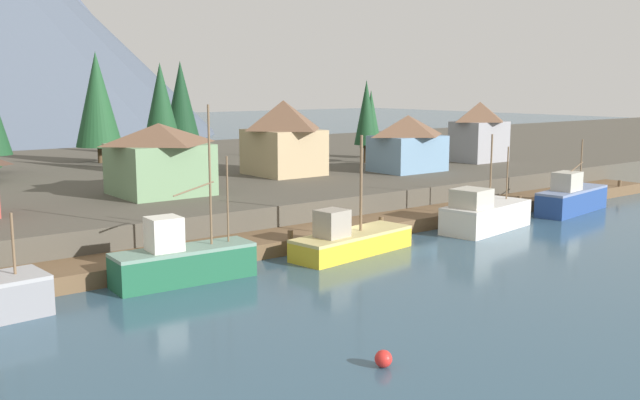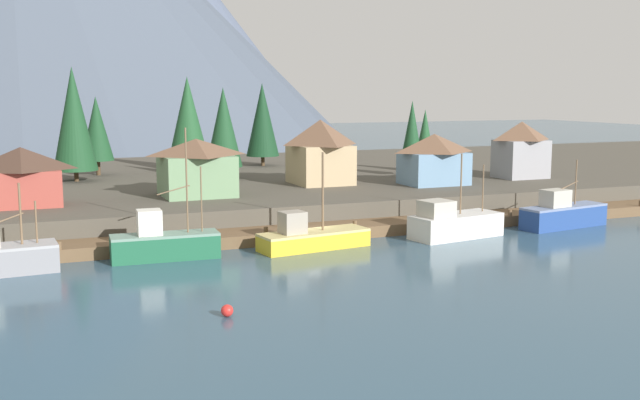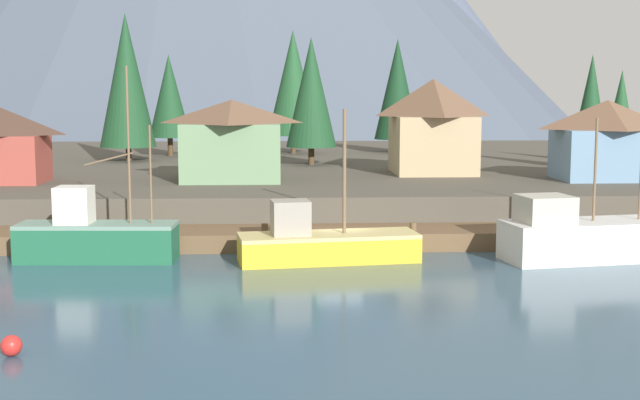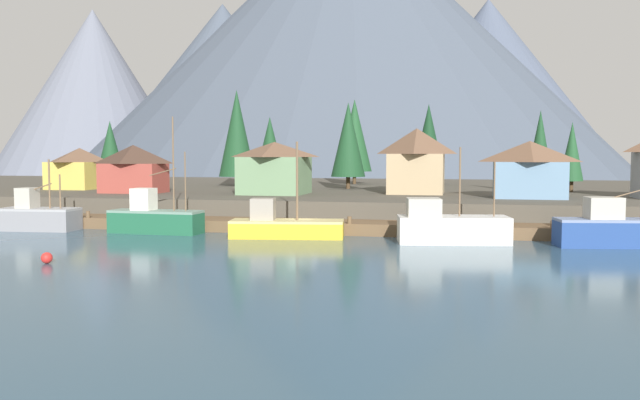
% 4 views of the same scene
% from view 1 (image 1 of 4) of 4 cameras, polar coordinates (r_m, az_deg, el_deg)
% --- Properties ---
extents(ground_plane, '(400.00, 400.00, 1.00)m').
position_cam_1_polar(ground_plane, '(65.33, -9.57, -1.00)').
color(ground_plane, '#335166').
extents(dock, '(80.00, 4.00, 1.60)m').
position_cam_1_polar(dock, '(50.23, 0.16, -2.79)').
color(dock, brown).
rests_on(dock, ground_plane).
extents(shoreline_bank, '(400.00, 56.00, 2.50)m').
position_cam_1_polar(shoreline_bank, '(75.75, -13.90, 1.60)').
color(shoreline_bank, '#4C473D').
rests_on(shoreline_bank, ground_plane).
extents(mountain_far_ridge, '(81.44, 81.44, 53.32)m').
position_cam_1_polar(mountain_far_ridge, '(197.42, -23.39, 13.07)').
color(mountain_far_ridge, '#4C566B').
rests_on(mountain_far_ridge, ground_plane).
extents(fishing_boat_green, '(8.12, 2.78, 9.89)m').
position_cam_1_polar(fishing_boat_green, '(40.59, -11.04, -4.80)').
color(fishing_boat_green, '#1E5B3D').
rests_on(fishing_boat_green, ground_plane).
extents(fishing_boat_yellow, '(9.40, 4.04, 7.75)m').
position_cam_1_polar(fishing_boat_yellow, '(46.36, 2.41, -3.26)').
color(fishing_boat_yellow, gold).
rests_on(fishing_boat_yellow, ground_plane).
extents(fishing_boat_white, '(8.71, 4.50, 7.28)m').
position_cam_1_polar(fishing_boat_white, '(55.33, 13.05, -1.12)').
color(fishing_boat_white, silver).
rests_on(fishing_boat_white, ground_plane).
extents(fishing_boat_blue, '(9.37, 3.84, 6.26)m').
position_cam_1_polar(fishing_boat_blue, '(65.22, 19.53, 0.15)').
color(fishing_boat_blue, navy).
rests_on(fishing_boat_blue, ground_plane).
extents(house_blue, '(6.94, 5.22, 5.52)m').
position_cam_1_polar(house_blue, '(70.68, 7.05, 4.59)').
color(house_blue, '#6689A8').
rests_on(house_blue, shoreline_bank).
extents(house_green, '(7.01, 6.81, 5.54)m').
position_cam_1_polar(house_green, '(56.51, -12.76, 3.29)').
color(house_green, '#6B8E66').
rests_on(house_green, shoreline_bank).
extents(house_tan, '(6.12, 6.87, 7.03)m').
position_cam_1_polar(house_tan, '(67.52, -2.94, 5.09)').
color(house_tan, tan).
rests_on(house_tan, shoreline_bank).
extents(house_grey, '(5.68, 4.53, 6.60)m').
position_cam_1_polar(house_grey, '(81.09, 12.66, 5.42)').
color(house_grey, gray).
rests_on(house_grey, shoreline_bank).
extents(conifer_near_left, '(2.60, 2.60, 7.85)m').
position_cam_1_polar(conifer_near_left, '(83.08, 4.11, 6.49)').
color(conifer_near_left, '#4C3823').
rests_on(conifer_near_left, shoreline_bank).
extents(conifer_near_right, '(4.95, 4.95, 12.01)m').
position_cam_1_polar(conifer_near_right, '(81.09, -17.45, 7.71)').
color(conifer_near_right, '#4C3823').
rests_on(conifer_near_right, shoreline_bank).
extents(conifer_mid_left, '(4.20, 4.20, 10.55)m').
position_cam_1_polar(conifer_mid_left, '(69.63, -12.63, 7.00)').
color(conifer_mid_left, '#4C3823').
rests_on(conifer_mid_left, shoreline_bank).
extents(conifer_mid_right, '(2.59, 2.59, 8.99)m').
position_cam_1_polar(conifer_mid_right, '(77.85, 3.74, 7.00)').
color(conifer_mid_right, '#4C3823').
rests_on(conifer_mid_right, shoreline_bank).
extents(conifer_back_right, '(4.49, 4.49, 11.22)m').
position_cam_1_polar(conifer_back_right, '(85.96, -11.09, 7.61)').
color(conifer_back_right, '#4C3823').
rests_on(conifer_back_right, shoreline_bank).
extents(channel_buoy, '(0.70, 0.70, 0.70)m').
position_cam_1_polar(channel_buoy, '(28.62, 5.11, -12.58)').
color(channel_buoy, red).
rests_on(channel_buoy, ground_plane).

